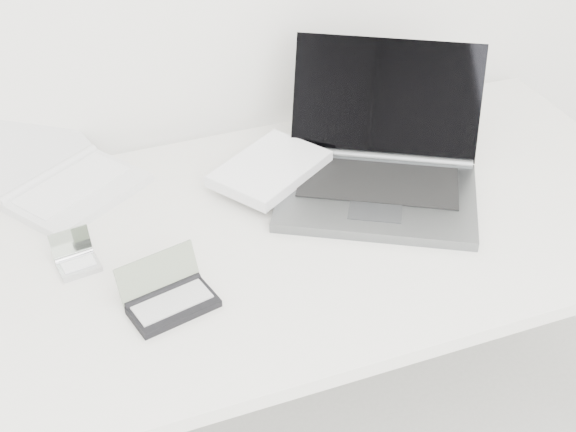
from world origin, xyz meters
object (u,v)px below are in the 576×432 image
object	(u,v)px
desk	(295,243)
palmtop_charcoal	(169,298)
laptop_large	(356,168)
netbook_open_white	(62,179)

from	to	relation	value
desk	palmtop_charcoal	size ratio (longest dim) A/B	9.15
desk	palmtop_charcoal	bearing A→B (deg)	-154.81
desk	laptop_large	xyz separation A→B (m)	(0.18, 0.09, 0.09)
desk	palmtop_charcoal	distance (m)	0.33
netbook_open_white	palmtop_charcoal	world-z (taller)	netbook_open_white
laptop_large	netbook_open_white	xyz separation A→B (m)	(-0.60, 0.21, -0.02)
palmtop_charcoal	netbook_open_white	bearing A→B (deg)	92.53
palmtop_charcoal	laptop_large	bearing A→B (deg)	12.60
desk	netbook_open_white	xyz separation A→B (m)	(-0.42, 0.30, 0.07)
laptop_large	palmtop_charcoal	size ratio (longest dim) A/B	3.64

